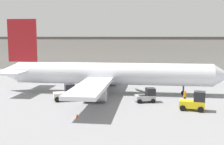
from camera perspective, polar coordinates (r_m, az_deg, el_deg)
name	(u,v)px	position (r m, az deg, el deg)	size (l,w,h in m)	color
ground_plane	(112,93)	(47.84, 0.00, -4.23)	(400.00, 400.00, 0.00)	gray
terminal_building	(117,53)	(81.69, 1.04, 3.94)	(81.14, 10.40, 9.52)	#ADA89E
airplane	(106,74)	(47.45, -1.30, -0.26)	(40.01, 34.21, 12.57)	silver
ground_crew_worker	(185,96)	(42.17, 14.59, -4.68)	(0.40, 0.40, 1.84)	#1E2338
baggage_tug	(66,93)	(42.94, -9.36, -4.12)	(3.59, 3.20, 2.49)	beige
belt_loader_truck	(147,96)	(41.61, 7.04, -4.67)	(3.20, 2.61, 2.07)	#B2B2B7
pushback_tug	(195,102)	(38.14, 16.43, -5.75)	(3.37, 2.25, 2.56)	yellow
safety_cone_near	(77,116)	(33.79, -7.10, -8.72)	(0.36, 0.36, 0.55)	#EF590F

